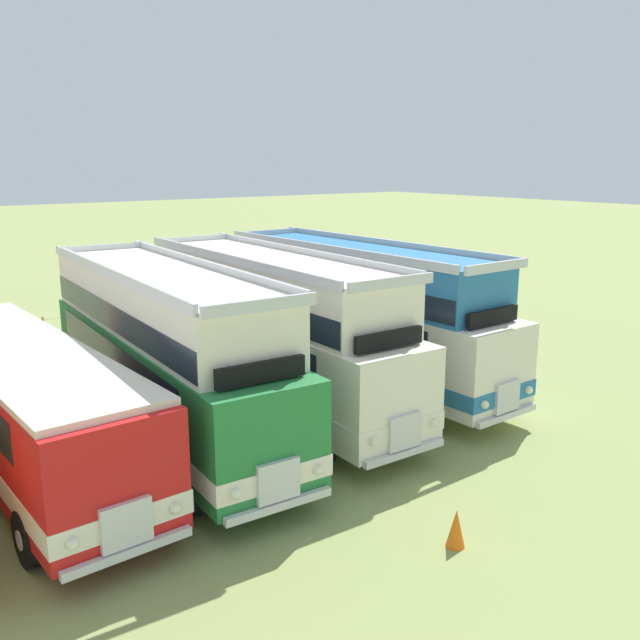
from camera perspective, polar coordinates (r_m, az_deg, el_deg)
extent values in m
plane|color=#8C9956|center=(18.65, -12.73, -9.24)|extent=(200.00, 200.00, 0.00)
cube|color=red|center=(16.86, -23.42, -6.31)|extent=(2.97, 10.93, 2.30)
cube|color=silver|center=(17.06, -23.24, -8.21)|extent=(3.02, 10.97, 0.44)
cube|color=#19232D|center=(17.05, -23.98, -4.02)|extent=(2.90, 8.53, 0.76)
cube|color=#19232D|center=(11.85, -16.42, -10.56)|extent=(2.20, 0.20, 0.90)
cube|color=silver|center=(12.31, -15.82, -16.08)|extent=(0.90, 0.16, 0.80)
cube|color=silver|center=(12.53, -15.62, -18.13)|extent=(2.30, 0.24, 0.16)
sphere|color=#EAEACC|center=(12.62, -11.93, -15.07)|extent=(0.22, 0.22, 0.22)
sphere|color=#EAEACC|center=(12.04, -19.91, -17.10)|extent=(0.22, 0.22, 0.22)
cube|color=silver|center=(16.52, -23.81, -2.31)|extent=(2.92, 10.53, 0.14)
cylinder|color=black|center=(14.31, -14.04, -14.21)|extent=(0.33, 1.05, 1.04)
cylinder|color=silver|center=(14.37, -13.49, -14.07)|extent=(0.04, 0.36, 0.36)
cylinder|color=black|center=(13.66, -23.16, -16.34)|extent=(0.33, 1.05, 1.04)
cylinder|color=silver|center=(13.63, -23.79, -16.47)|extent=(0.04, 0.36, 0.36)
cylinder|color=black|center=(20.83, -22.84, -6.04)|extent=(0.33, 1.05, 1.04)
cylinder|color=silver|center=(20.86, -22.45, -5.97)|extent=(0.04, 0.36, 0.36)
cube|color=#237538|center=(17.83, -12.64, -4.47)|extent=(3.07, 11.26, 2.30)
cube|color=silver|center=(18.02, -12.54, -6.29)|extent=(3.12, 11.30, 0.44)
cube|color=#19232D|center=(18.02, -13.19, -2.32)|extent=(2.98, 8.86, 0.76)
cube|color=#19232D|center=(12.87, -3.82, -8.07)|extent=(2.20, 0.21, 0.90)
cube|color=silver|center=(13.29, -3.49, -13.25)|extent=(0.91, 0.17, 0.80)
cube|color=silver|center=(13.50, -3.39, -15.20)|extent=(2.30, 0.26, 0.16)
sphere|color=#EAEACC|center=(13.71, -0.13, -12.36)|extent=(0.22, 0.22, 0.22)
sphere|color=#EAEACC|center=(12.91, -7.03, -14.17)|extent=(0.22, 0.22, 0.22)
cube|color=silver|center=(17.59, -13.24, 1.65)|extent=(2.93, 10.36, 1.50)
cube|color=silver|center=(12.66, -4.95, 1.23)|extent=(2.40, 0.22, 0.24)
cube|color=silver|center=(21.81, -17.64, 5.70)|extent=(2.40, 0.22, 0.24)
cube|color=silver|center=(17.89, -9.77, 4.61)|extent=(0.63, 10.24, 0.24)
cube|color=silver|center=(17.08, -17.16, 3.81)|extent=(0.63, 10.24, 0.24)
cube|color=#19232D|center=(17.65, -13.19, 0.70)|extent=(2.96, 10.26, 0.64)
cube|color=black|center=(13.03, -4.94, -4.33)|extent=(1.90, 0.22, 0.40)
cylinder|color=black|center=(15.35, -2.82, -11.85)|extent=(0.33, 1.05, 1.04)
cylinder|color=silver|center=(15.42, -2.33, -11.72)|extent=(0.04, 0.36, 0.36)
cylinder|color=black|center=(14.44, -10.92, -13.79)|extent=(0.33, 1.05, 1.04)
cylinder|color=silver|center=(14.39, -11.49, -13.91)|extent=(0.04, 0.36, 0.36)
cylinder|color=black|center=(21.94, -13.24, -4.38)|extent=(0.33, 1.05, 1.04)
cylinder|color=silver|center=(21.99, -12.87, -4.32)|extent=(0.04, 0.36, 0.36)
cylinder|color=black|center=(21.31, -19.06, -5.29)|extent=(0.33, 1.05, 1.04)
cylinder|color=silver|center=(21.28, -19.45, -5.35)|extent=(0.04, 0.36, 0.36)
cube|color=silver|center=(19.71, -3.99, -2.47)|extent=(2.78, 11.32, 2.30)
cube|color=silver|center=(19.88, -3.96, -4.14)|extent=(2.82, 11.36, 0.44)
cube|color=#19232D|center=(19.89, -4.61, -0.55)|extent=(2.75, 8.92, 0.76)
cube|color=#19232D|center=(15.22, 6.91, -4.75)|extent=(2.20, 0.16, 0.90)
cube|color=silver|center=(15.57, 7.06, -9.23)|extent=(0.90, 0.14, 0.80)
cube|color=silver|center=(15.75, 7.08, -10.94)|extent=(2.30, 0.20, 0.16)
sphere|color=#EAEACC|center=(16.14, 9.49, -8.48)|extent=(0.22, 0.22, 0.22)
sphere|color=#EAEACC|center=(15.02, 4.49, -10.04)|extent=(0.22, 0.22, 0.22)
cube|color=silver|center=(19.50, -4.46, 3.08)|extent=(2.66, 10.42, 1.50)
cube|color=silver|center=(15.04, 6.01, 3.12)|extent=(2.40, 0.16, 0.24)
cube|color=silver|center=(23.50, -10.36, 6.60)|extent=(2.40, 0.16, 0.24)
cube|color=silver|center=(20.00, -1.53, 5.69)|extent=(0.36, 10.36, 0.24)
cube|color=silver|center=(18.80, -7.66, 5.09)|extent=(0.36, 10.36, 0.24)
cube|color=#19232D|center=(19.55, -4.44, 2.21)|extent=(2.70, 10.32, 0.64)
cube|color=black|center=(15.36, 5.77, -1.63)|extent=(1.90, 0.17, 0.40)
cylinder|color=black|center=(17.64, 6.20, -8.48)|extent=(0.31, 1.05, 1.04)
cylinder|color=silver|center=(17.73, 6.57, -8.38)|extent=(0.03, 0.36, 0.36)
cylinder|color=black|center=(16.32, 0.00, -10.25)|extent=(0.31, 1.05, 1.04)
cylinder|color=silver|center=(16.24, -0.44, -10.37)|extent=(0.03, 0.36, 0.36)
cylinder|color=black|center=(23.78, -6.35, -2.72)|extent=(0.31, 1.05, 1.04)
cylinder|color=silver|center=(23.85, -6.03, -2.67)|extent=(0.03, 0.36, 0.36)
cylinder|color=black|center=(22.82, -11.42, -3.60)|extent=(0.31, 1.05, 1.04)
cylinder|color=silver|center=(22.77, -11.76, -3.66)|extent=(0.03, 0.36, 0.36)
cube|color=silver|center=(21.83, 3.33, -0.91)|extent=(2.76, 11.47, 2.30)
cube|color=teal|center=(21.98, 3.30, -2.42)|extent=(2.80, 11.51, 0.44)
cube|color=#19232D|center=(21.99, 2.66, 0.81)|extent=(2.74, 9.07, 0.76)
cube|color=#19232D|center=(17.94, 15.28, -2.34)|extent=(2.20, 0.15, 0.90)
cube|color=silver|center=(18.25, 15.31, -6.20)|extent=(0.90, 0.14, 0.80)
cube|color=silver|center=(18.40, 15.29, -7.69)|extent=(2.30, 0.19, 0.16)
sphere|color=#EAEACC|center=(18.94, 16.99, -5.59)|extent=(0.22, 0.22, 0.22)
sphere|color=#EAEACC|center=(17.56, 13.55, -6.86)|extent=(0.22, 0.22, 0.22)
cube|color=teal|center=(21.63, 2.96, 4.11)|extent=(2.64, 10.57, 1.50)
cube|color=silver|center=(17.79, 14.55, 4.33)|extent=(2.40, 0.16, 0.24)
cube|color=silver|center=(25.29, -4.11, 7.24)|extent=(2.40, 0.16, 0.24)
cube|color=silver|center=(22.32, 5.33, 6.42)|extent=(0.34, 10.51, 0.24)
cube|color=silver|center=(20.76, 0.46, 5.97)|extent=(0.34, 10.51, 0.24)
cube|color=#19232D|center=(21.68, 2.95, 3.32)|extent=(2.68, 10.47, 0.64)
cube|color=black|center=(18.05, 14.19, 0.27)|extent=(1.90, 0.16, 0.40)
cylinder|color=black|center=(20.25, 13.47, -5.89)|extent=(0.30, 1.05, 1.04)
cylinder|color=silver|center=(20.36, 13.73, -5.79)|extent=(0.03, 0.36, 0.36)
cylinder|color=black|center=(18.59, 8.96, -7.41)|extent=(0.30, 1.05, 1.04)
cylinder|color=silver|center=(18.49, 8.64, -7.52)|extent=(0.03, 0.36, 0.36)
cylinder|color=black|center=(25.76, -0.48, -1.40)|extent=(0.30, 1.05, 1.04)
cylinder|color=silver|center=(25.85, -0.22, -1.34)|extent=(0.03, 0.36, 0.36)
cylinder|color=black|center=(24.49, -4.77, -2.22)|extent=(0.30, 1.05, 1.04)
cylinder|color=silver|center=(24.41, -5.07, -2.28)|extent=(0.03, 0.36, 0.36)
cone|color=orange|center=(13.47, 11.26, -16.65)|extent=(0.36, 0.36, 0.74)
cylinder|color=#8C704C|center=(28.87, -22.03, -0.77)|extent=(0.08, 0.08, 1.05)
cylinder|color=#8C704C|center=(30.40, -13.04, 0.53)|extent=(0.08, 0.08, 1.05)
cylinder|color=#8C704C|center=(32.60, -5.09, 1.67)|extent=(0.08, 0.08, 1.05)
cylinder|color=beige|center=(28.78, -22.10, 0.02)|extent=(19.72, 0.03, 0.03)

